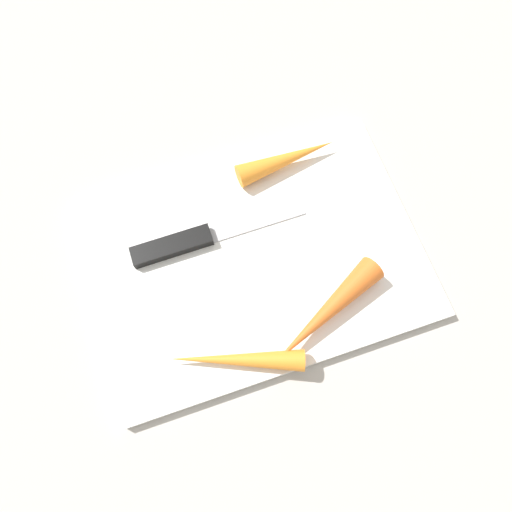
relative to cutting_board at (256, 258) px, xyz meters
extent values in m
plane|color=#ADA8A0|center=(0.00, 0.00, -0.01)|extent=(1.40, 1.40, 0.00)
cube|color=white|center=(0.00, 0.00, 0.00)|extent=(0.36, 0.26, 0.01)
cube|color=#B7B7BC|center=(0.02, 0.04, 0.01)|extent=(0.11, 0.02, 0.00)
cube|color=black|center=(-0.08, 0.04, 0.01)|extent=(0.09, 0.02, 0.01)
cone|color=orange|center=(0.05, -0.09, 0.02)|extent=(0.14, 0.09, 0.03)
cone|color=orange|center=(0.07, 0.10, 0.02)|extent=(0.12, 0.04, 0.03)
cone|color=orange|center=(-0.06, -0.10, 0.02)|extent=(0.14, 0.07, 0.02)
camera|label=1|loc=(-0.06, -0.17, 0.50)|focal=33.47mm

